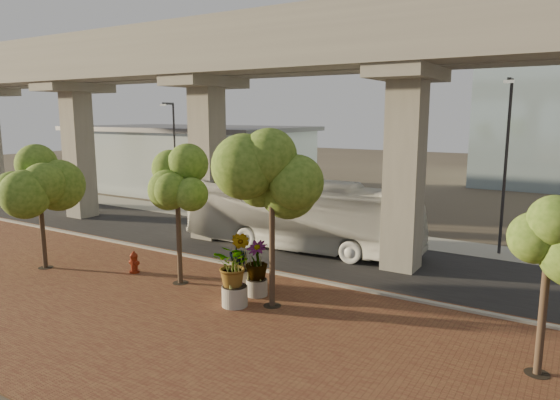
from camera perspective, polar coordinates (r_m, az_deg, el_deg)
The scene contains 18 objects.
ground at distance 25.98m, azimuth -0.59°, elevation -6.90°, with size 160.00×160.00×0.00m, color #3E362D.
brick_plaza at distance 20.04m, azimuth -13.16°, elevation -12.24°, with size 70.00×13.00×0.06m, color brown.
asphalt_road at distance 27.62m, azimuth 1.64°, elevation -5.84°, with size 90.00×8.00×0.04m, color black.
curb_strip at distance 24.37m, azimuth -3.12°, elevation -7.86°, with size 70.00×0.25×0.16m, color gray.
far_sidewalk at distance 32.35m, azimuth 6.52°, elevation -3.56°, with size 90.00×3.00×0.06m, color gray.
transit_viaduct at distance 26.60m, azimuth 1.71°, elevation 9.41°, with size 72.00×5.60×12.40m.
station_pavilion at distance 49.98m, azimuth -10.30°, elevation 4.76°, with size 23.00×13.00×6.30m.
transit_bus at distance 27.76m, azimuth 2.24°, elevation -1.80°, with size 3.18×13.55×3.78m, color silver.
fire_hydrant at distance 24.68m, azimuth -16.33°, elevation -6.86°, with size 0.52×0.47×1.04m.
planter_front at distance 19.54m, azimuth -5.25°, elevation -7.81°, with size 2.26×2.26×2.48m.
planter_right at distance 20.61m, azimuth -2.68°, elevation -7.18°, with size 2.15×2.15×2.30m.
planter_left at distance 21.60m, azimuth -4.63°, elevation -6.11°, with size 2.24×2.24×2.46m.
street_tree_far_west at distance 26.29m, azimuth -25.88°, elevation 2.03°, with size 3.80×3.80×6.05m.
street_tree_near_west at distance 21.87m, azimuth -11.69°, elevation 1.95°, with size 3.26×3.26×6.00m.
street_tree_near_east at distance 18.68m, azimuth -0.94°, elevation 2.61°, with size 3.68×3.68×6.77m.
street_tree_far_east at distance 15.65m, azimuth 28.44°, elevation -4.02°, with size 2.99×2.99×5.37m.
streetlamp_west at distance 37.22m, azimuth -12.06°, elevation 5.48°, with size 0.41×1.19×8.23m.
streetlamp_east at distance 28.53m, azimuth 24.42°, elevation 4.70°, with size 0.46×1.33×9.20m.
Camera 1 is at (13.27, -21.05, 7.46)m, focal length 32.00 mm.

